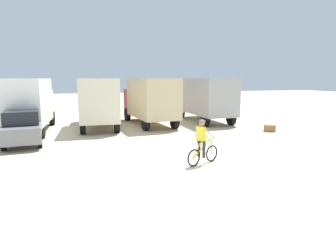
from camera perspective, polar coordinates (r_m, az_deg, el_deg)
The scene contains 8 objects.
ground_plane at distance 10.93m, azimuth 4.69°, elevation -8.74°, with size 120.00×120.00×0.00m, color beige.
box_truck_avon_van at distance 20.35m, azimuth -25.40°, elevation 4.11°, with size 2.72×6.87×3.35m.
box_truck_cream_rv at distance 20.74m, azimuth -13.25°, elevation 4.83°, with size 2.77×6.88×3.35m.
box_truck_tan_camper at distance 21.49m, azimuth -3.56°, elevation 5.20°, with size 2.77×6.88×3.35m.
box_truck_grey_hauler at distance 23.28m, azimuth 7.26°, elevation 5.45°, with size 2.45×6.77×3.35m.
sedan_parked at distance 16.92m, azimuth -26.22°, elevation -0.19°, with size 2.12×4.34×1.76m.
cyclist_orange_shirt at distance 11.65m, azimuth 6.62°, elevation -3.32°, with size 1.61×0.81×1.82m.
supply_crate at distance 19.95m, azimuth 19.01°, elevation -0.40°, with size 0.52×0.59×0.43m, color olive.
Camera 1 is at (-4.00, -9.60, 3.35)m, focal length 31.62 mm.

